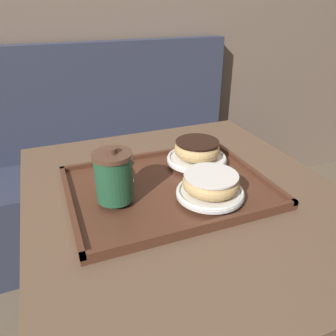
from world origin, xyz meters
name	(u,v)px	position (x,y,z in m)	size (l,w,h in m)	color
booth_bench	(99,185)	(-0.09, 0.87, 0.32)	(1.50, 0.44, 1.00)	#33384C
cafe_table	(184,249)	(0.00, 0.00, 0.57)	(0.77, 0.86, 0.75)	brown
serving_tray	(168,188)	(-0.04, 0.02, 0.76)	(0.49, 0.37, 0.02)	#512D1E
coffee_cup_front	(113,175)	(-0.17, 0.00, 0.83)	(0.09, 0.09, 0.13)	#235638
plate_with_chocolate_donut	(210,192)	(0.03, -0.07, 0.78)	(0.16, 0.16, 0.01)	white
donut_chocolate_glazed	(211,182)	(0.03, -0.07, 0.81)	(0.13, 0.13, 0.04)	#DBB270
plate_with_plain_donut	(197,158)	(0.08, 0.11, 0.78)	(0.17, 0.17, 0.01)	white
donut_plain	(197,149)	(0.08, 0.11, 0.81)	(0.13, 0.13, 0.05)	#DBB270
spoon	(126,164)	(-0.11, 0.15, 0.78)	(0.03, 0.13, 0.01)	silver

